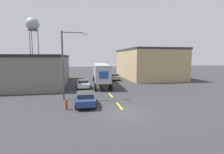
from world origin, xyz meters
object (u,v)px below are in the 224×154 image
object	(u,v)px
fire_hydrant	(66,104)
parked_car_left_far	(83,84)
parked_car_left_near	(85,98)
parked_car_right_far	(114,77)
semi_truck	(101,72)
street_lamp	(66,60)
water_tower	(33,25)

from	to	relation	value
fire_hydrant	parked_car_left_far	bearing A→B (deg)	81.10
parked_car_left_near	parked_car_left_far	distance (m)	10.40
parked_car_right_far	semi_truck	bearing A→B (deg)	-123.37
street_lamp	parked_car_right_far	bearing A→B (deg)	61.80
parked_car_right_far	water_tower	xyz separation A→B (m)	(-25.24, 36.80, 16.86)
street_lamp	water_tower	bearing A→B (deg)	106.91
parked_car_left_far	water_tower	xyz separation A→B (m)	(-18.34, 45.91, 16.86)
parked_car_right_far	water_tower	world-z (taller)	water_tower
semi_truck	water_tower	size ratio (longest dim) A/B	0.73
parked_car_left_near	parked_car_right_far	distance (m)	20.69
semi_truck	parked_car_left_far	bearing A→B (deg)	-129.22
parked_car_left_far	fire_hydrant	bearing A→B (deg)	-98.90
parked_car_right_far	water_tower	size ratio (longest dim) A/B	0.23
water_tower	street_lamp	size ratio (longest dim) A/B	2.57
parked_car_left_far	parked_car_left_near	bearing A→B (deg)	-90.00
parked_car_left_near	water_tower	distance (m)	61.57
parked_car_left_near	semi_truck	bearing A→B (deg)	76.82
water_tower	street_lamp	distance (m)	57.42
parked_car_left_far	fire_hydrant	distance (m)	11.83
semi_truck	water_tower	xyz separation A→B (m)	(-21.62, 42.31, 15.28)
parked_car_left_far	street_lamp	distance (m)	8.83
parked_car_left_far	street_lamp	bearing A→B (deg)	-105.15
parked_car_left_far	fire_hydrant	xyz separation A→B (m)	(-1.83, -11.68, -0.24)
parked_car_right_far	fire_hydrant	distance (m)	22.55
street_lamp	parked_car_left_near	bearing A→B (deg)	-53.32
semi_truck	parked_car_left_near	size ratio (longest dim) A/B	3.23
parked_car_left_near	parked_car_left_far	world-z (taller)	same
fire_hydrant	parked_car_right_far	bearing A→B (deg)	67.21
street_lamp	fire_hydrant	world-z (taller)	street_lamp
parked_car_right_far	water_tower	bearing A→B (deg)	124.45
semi_truck	parked_car_right_far	distance (m)	6.78
parked_car_left_near	fire_hydrant	world-z (taller)	parked_car_left_near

